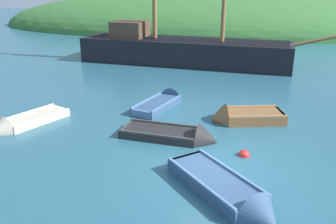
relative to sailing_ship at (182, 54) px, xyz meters
name	(u,v)px	position (x,y,z in m)	size (l,w,h in m)	color
ground_plane	(218,169)	(3.77, -14.34, -0.63)	(120.00, 120.00, 0.00)	#285B70
shore_hill	(203,28)	(-1.06, 20.30, -0.63)	(51.65, 21.59, 8.58)	#387033
sailing_ship	(182,54)	(0.00, 0.00, 0.00)	(16.93, 4.39, 12.85)	black
rowboat_outer_left	(23,124)	(-4.08, -12.58, -0.55)	(2.32, 3.38, 1.06)	beige
rowboat_far	(242,118)	(4.34, -10.20, -0.49)	(3.17, 2.00, 1.23)	brown
rowboat_portside	(178,137)	(2.15, -12.45, -0.55)	(3.61, 1.48, 1.18)	black
rowboat_center	(163,103)	(0.75, -8.97, -0.52)	(1.94, 3.45, 1.03)	#335175
rowboat_near_dock	(230,195)	(4.20, -15.93, -0.51)	(3.48, 3.59, 1.15)	#335175
buoy_red	(244,155)	(4.52, -13.28, -0.63)	(0.39, 0.39, 0.39)	red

